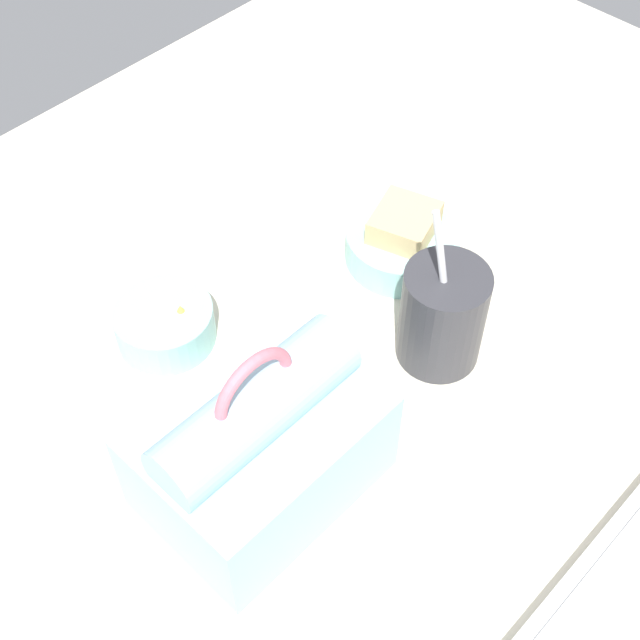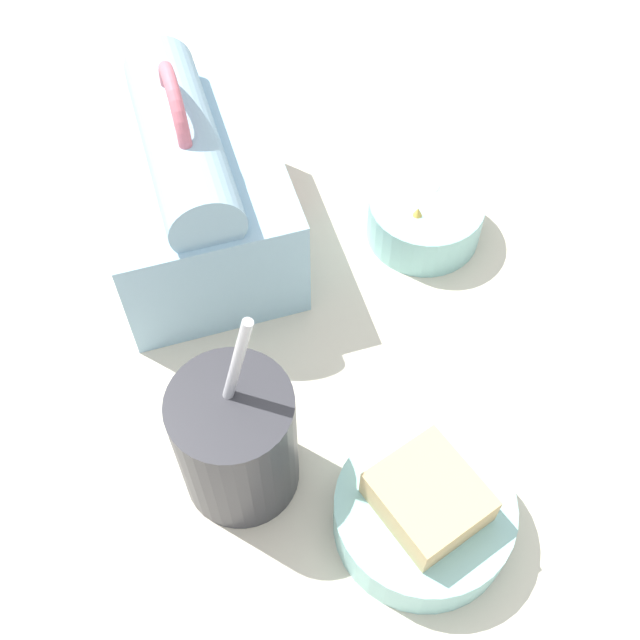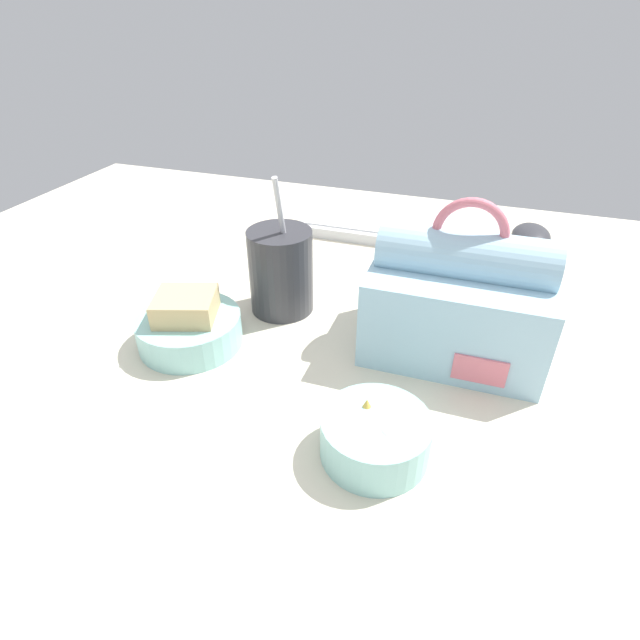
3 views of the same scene
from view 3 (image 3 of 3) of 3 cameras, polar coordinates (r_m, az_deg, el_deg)
The scene contains 7 objects.
desk_surface at distance 62.36cm, azimuth -1.82°, elevation -2.78°, with size 140.00×110.00×2.00cm.
keyboard at distance 90.93cm, azimuth 8.42°, elevation 10.60°, with size 31.82×14.41×2.10cm.
lunch_bag at distance 58.76cm, azimuth 15.49°, elevation 2.19°, with size 19.78×14.76×18.57cm.
soup_cup at distance 64.89cm, azimuth -4.49°, elevation 5.78°, with size 8.29×8.29×18.54cm.
bento_bowl_sandwich at distance 61.43cm, azimuth -14.74°, elevation -0.67°, with size 12.37×12.37×6.71cm.
bento_bowl_snacks at distance 46.59cm, azimuth 6.33°, elevation -12.97°, with size 10.02×10.02×5.09cm.
computer_mouse at distance 91.15cm, azimuth 22.96°, elevation 8.76°, with size 6.25×9.49×3.34cm.
Camera 3 is at (17.86, -46.98, 37.91)cm, focal length 28.00 mm.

